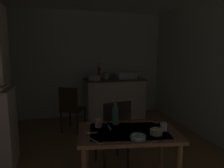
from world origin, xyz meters
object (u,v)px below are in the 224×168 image
(dining_table, at_px, (128,141))
(chair_far_side, at_px, (114,132))
(hand_pump, at_px, (99,72))
(serving_bowl_wide, at_px, (156,132))
(mug_dark, at_px, (98,123))
(glass_bottle, at_px, (115,115))
(chair_by_counter, at_px, (71,108))
(mixing_bowl_counter, at_px, (94,78))
(sink_basin, at_px, (126,75))

(dining_table, bearing_deg, chair_far_side, 90.83)
(hand_pump, bearing_deg, serving_bowl_wide, -90.08)
(hand_pump, bearing_deg, mug_dark, -101.91)
(glass_bottle, bearing_deg, dining_table, -72.28)
(hand_pump, height_order, chair_by_counter, hand_pump)
(hand_pump, distance_m, dining_table, 2.76)
(mixing_bowl_counter, distance_m, serving_bowl_wide, 2.79)
(dining_table, height_order, chair_by_counter, chair_by_counter)
(mixing_bowl_counter, bearing_deg, mug_dark, -99.46)
(mixing_bowl_counter, distance_m, mug_dark, 2.45)
(serving_bowl_wide, bearing_deg, chair_by_counter, 108.02)
(mixing_bowl_counter, height_order, serving_bowl_wide, mixing_bowl_counter)
(serving_bowl_wide, bearing_deg, mixing_bowl_counter, 92.54)
(sink_basin, height_order, chair_far_side, sink_basin)
(sink_basin, xyz_separation_m, serving_bowl_wide, (-0.64, -2.82, -0.24))
(chair_by_counter, relative_size, glass_bottle, 3.43)
(mug_dark, relative_size, glass_bottle, 0.33)
(hand_pump, bearing_deg, mixing_bowl_counter, -143.19)
(mug_dark, bearing_deg, hand_pump, 78.09)
(sink_basin, xyz_separation_m, chair_far_side, (-0.89, -2.10, -0.50))
(mixing_bowl_counter, bearing_deg, hand_pump, 36.81)
(hand_pump, bearing_deg, chair_by_counter, -133.59)
(chair_far_side, xyz_separation_m, mug_dark, (-0.28, -0.36, 0.27))
(mixing_bowl_counter, distance_m, chair_far_side, 2.11)
(mug_dark, bearing_deg, chair_by_counter, 95.46)
(dining_table, relative_size, serving_bowl_wide, 9.00)
(hand_pump, distance_m, mixing_bowl_counter, 0.20)
(dining_table, relative_size, chair_far_side, 1.22)
(chair_far_side, distance_m, chair_by_counter, 1.48)
(chair_by_counter, bearing_deg, mixing_bowl_counter, 48.19)
(hand_pump, distance_m, mug_dark, 2.58)
(dining_table, xyz_separation_m, chair_far_side, (-0.01, 0.56, -0.12))
(dining_table, height_order, glass_bottle, glass_bottle)
(hand_pump, height_order, dining_table, hand_pump)
(mug_dark, bearing_deg, chair_far_side, 52.32)
(mixing_bowl_counter, height_order, glass_bottle, mixing_bowl_counter)
(chair_far_side, height_order, glass_bottle, glass_bottle)
(dining_table, distance_m, chair_by_counter, 2.03)
(chair_far_side, bearing_deg, glass_bottle, -102.29)
(sink_basin, bearing_deg, chair_by_counter, -152.74)
(mixing_bowl_counter, distance_m, dining_table, 2.64)
(hand_pump, relative_size, serving_bowl_wide, 3.08)
(serving_bowl_wide, height_order, mug_dark, mug_dark)
(mixing_bowl_counter, height_order, chair_by_counter, mixing_bowl_counter)
(serving_bowl_wide, bearing_deg, mug_dark, 145.44)
(mug_dark, bearing_deg, glass_bottle, 11.90)
(sink_basin, distance_m, mixing_bowl_counter, 0.77)
(hand_pump, relative_size, chair_by_counter, 0.43)
(glass_bottle, bearing_deg, sink_basin, 68.39)
(dining_table, bearing_deg, sink_basin, 71.66)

